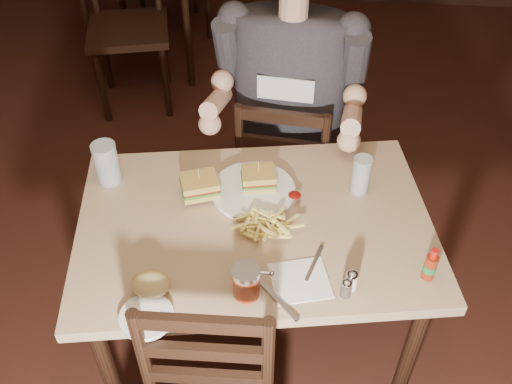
# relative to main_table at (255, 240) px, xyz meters

# --- Properties ---
(room_shell) EXTENTS (7.00, 7.00, 7.00)m
(room_shell) POSITION_rel_main_table_xyz_m (0.28, -0.21, 0.72)
(room_shell) COLOR black
(room_shell) RESTS_ON ground
(main_table) EXTENTS (1.21, 0.91, 0.77)m
(main_table) POSITION_rel_main_table_xyz_m (0.00, 0.00, 0.00)
(main_table) COLOR tan
(main_table) RESTS_ON ground
(chair_far) EXTENTS (0.45, 0.49, 0.88)m
(chair_far) POSITION_rel_main_table_xyz_m (0.09, 0.64, -0.24)
(chair_far) COLOR black
(chair_far) RESTS_ON ground
(bg_chair_near) EXTENTS (0.56, 0.59, 0.99)m
(bg_chair_near) POSITION_rel_main_table_xyz_m (-0.88, 1.74, -0.19)
(bg_chair_near) COLOR black
(bg_chair_near) RESTS_ON ground
(diner) EXTENTS (0.63, 0.52, 1.00)m
(diner) POSITION_rel_main_table_xyz_m (0.08, 0.59, 0.27)
(diner) COLOR #343237
(diner) RESTS_ON chair_far
(dinner_plate) EXTENTS (0.31, 0.31, 0.02)m
(dinner_plate) POSITION_rel_main_table_xyz_m (-0.02, 0.13, 0.10)
(dinner_plate) COLOR white
(dinner_plate) RESTS_ON main_table
(sandwich_left) EXTENTS (0.14, 0.13, 0.10)m
(sandwich_left) POSITION_rel_main_table_xyz_m (-0.19, 0.10, 0.16)
(sandwich_left) COLOR #DEBA59
(sandwich_left) RESTS_ON dinner_plate
(sandwich_right) EXTENTS (0.12, 0.11, 0.10)m
(sandwich_right) POSITION_rel_main_table_xyz_m (-0.00, 0.15, 0.15)
(sandwich_right) COLOR #DEBA59
(sandwich_right) RESTS_ON dinner_plate
(fries_pile) EXTENTS (0.26, 0.20, 0.04)m
(fries_pile) POSITION_rel_main_table_xyz_m (0.05, -0.04, 0.12)
(fries_pile) COLOR #F6E469
(fries_pile) RESTS_ON dinner_plate
(ketchup_dollop) EXTENTS (0.05, 0.05, 0.01)m
(ketchup_dollop) POSITION_rel_main_table_xyz_m (0.12, 0.11, 0.11)
(ketchup_dollop) COLOR maroon
(ketchup_dollop) RESTS_ON dinner_plate
(glass_left) EXTENTS (0.09, 0.09, 0.15)m
(glass_left) POSITION_rel_main_table_xyz_m (-0.50, 0.16, 0.16)
(glass_left) COLOR silver
(glass_left) RESTS_ON main_table
(glass_right) EXTENTS (0.07, 0.07, 0.14)m
(glass_right) POSITION_rel_main_table_xyz_m (0.33, 0.17, 0.16)
(glass_right) COLOR silver
(glass_right) RESTS_ON main_table
(hot_sauce) EXTENTS (0.04, 0.04, 0.12)m
(hot_sauce) POSITION_rel_main_table_xyz_m (0.51, -0.18, 0.15)
(hot_sauce) COLOR maroon
(hot_sauce) RESTS_ON main_table
(salt_shaker) EXTENTS (0.04, 0.04, 0.06)m
(salt_shaker) POSITION_rel_main_table_xyz_m (0.29, -0.24, 0.12)
(salt_shaker) COLOR white
(salt_shaker) RESTS_ON main_table
(pepper_shaker) EXTENTS (0.04, 0.04, 0.06)m
(pepper_shaker) POSITION_rel_main_table_xyz_m (0.27, -0.26, 0.12)
(pepper_shaker) COLOR #38332D
(pepper_shaker) RESTS_ON main_table
(syrup_dispenser) EXTENTS (0.09, 0.09, 0.10)m
(syrup_dispenser) POSITION_rel_main_table_xyz_m (-0.00, -0.28, 0.14)
(syrup_dispenser) COLOR maroon
(syrup_dispenser) RESTS_ON main_table
(napkin) EXTENTS (0.19, 0.19, 0.00)m
(napkin) POSITION_rel_main_table_xyz_m (0.15, -0.22, 0.09)
(napkin) COLOR white
(napkin) RESTS_ON main_table
(knife) EXTENTS (0.15, 0.17, 0.01)m
(knife) POSITION_rel_main_table_xyz_m (0.07, -0.28, 0.10)
(knife) COLOR silver
(knife) RESTS_ON napkin
(fork) EXTENTS (0.06, 0.14, 0.00)m
(fork) POSITION_rel_main_table_xyz_m (0.19, -0.16, 0.10)
(fork) COLOR silver
(fork) RESTS_ON napkin
(side_plate) EXTENTS (0.16, 0.16, 0.01)m
(side_plate) POSITION_rel_main_table_xyz_m (-0.26, -0.38, 0.10)
(side_plate) COLOR white
(side_plate) RESTS_ON main_table
(bread_roll) EXTENTS (0.12, 0.10, 0.06)m
(bread_roll) POSITION_rel_main_table_xyz_m (-0.26, -0.30, 0.13)
(bread_roll) COLOR tan
(bread_roll) RESTS_ON side_plate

